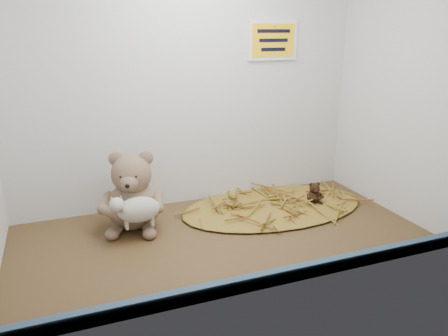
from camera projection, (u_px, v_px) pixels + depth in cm
name	position (u px, v px, depth cm)	size (l,w,h in cm)	color
alcove_shell	(210.00, 79.00, 124.50)	(120.40, 60.20, 90.40)	#432A17
front_rail	(264.00, 279.00, 104.15)	(119.28, 2.20, 3.60)	#354C67
straw_bed	(273.00, 206.00, 150.08)	(65.05, 37.77, 1.26)	brown
main_teddy	(133.00, 190.00, 132.26)	(19.67, 20.76, 24.39)	#7D644D
toy_lamb	(139.00, 210.00, 125.40)	(16.10, 9.82, 10.40)	#B2ACA0
mini_teddy_tan	(232.00, 198.00, 146.59)	(5.26, 5.55, 6.52)	olive
mini_teddy_brown	(314.00, 192.00, 151.05)	(5.95, 6.29, 7.38)	black
wall_sign	(273.00, 40.00, 149.79)	(16.00, 1.20, 11.00)	#E0A40B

